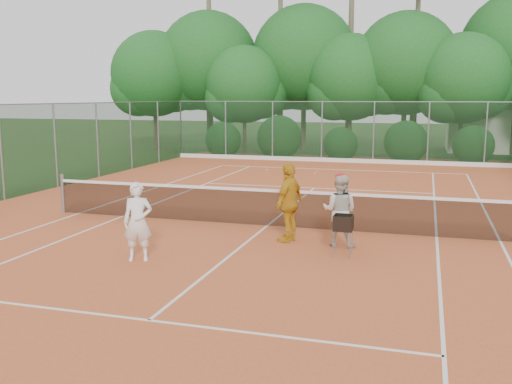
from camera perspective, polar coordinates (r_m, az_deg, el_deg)
ground at (r=14.42m, az=1.05°, el=-3.54°), size 120.00×120.00×0.00m
clay_court at (r=14.42m, az=1.05°, el=-3.50°), size 18.00×36.00×0.02m
tennis_net at (r=14.31m, az=1.05°, el=-1.47°), size 11.97×0.10×1.10m
player_white at (r=11.55m, az=-11.73°, el=-2.92°), size 0.67×0.56×1.58m
player_center_grp at (r=12.53m, az=8.36°, el=-1.81°), size 0.81×0.66×1.61m
player_yellow at (r=12.81m, az=3.35°, el=-1.05°), size 0.70×1.12×1.78m
ball_hopper at (r=11.78m, az=8.73°, el=-3.15°), size 0.37×0.37×0.85m
stray_ball_a at (r=25.29m, az=1.10°, el=2.22°), size 0.07×0.07×0.07m
stray_ball_b at (r=24.56m, az=6.03°, el=1.96°), size 0.07×0.07×0.07m
stray_ball_c at (r=24.06m, az=5.86°, el=1.80°), size 0.07×0.07×0.07m
court_markings at (r=14.42m, az=1.05°, el=-3.45°), size 11.03×23.83×0.01m
fence_back at (r=28.84m, az=9.13°, el=5.93°), size 18.07×0.07×3.00m
tropical_treeline at (r=33.89m, az=12.95°, el=12.41°), size 32.10×8.49×15.03m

